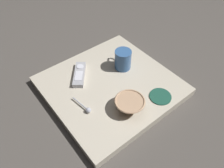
% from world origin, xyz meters
% --- Properties ---
extents(ground_plane, '(6.00, 6.00, 0.00)m').
position_xyz_m(ground_plane, '(0.00, 0.00, 0.00)').
color(ground_plane, '#47423D').
extents(table, '(0.58, 0.60, 0.04)m').
position_xyz_m(table, '(0.00, 0.00, 0.02)').
color(table, '#B7AD99').
rests_on(table, ground).
extents(cereal_bowl, '(0.13, 0.13, 0.06)m').
position_xyz_m(cereal_bowl, '(0.18, -0.03, 0.08)').
color(cereal_bowl, tan).
rests_on(cereal_bowl, table).
extents(coffee_mug, '(0.12, 0.09, 0.10)m').
position_xyz_m(coffee_mug, '(-0.05, 0.12, 0.09)').
color(coffee_mug, '#33598C').
rests_on(coffee_mug, table).
extents(teaspoon, '(0.12, 0.03, 0.02)m').
position_xyz_m(teaspoon, '(0.07, -0.18, 0.05)').
color(teaspoon, '#A3A5B2').
rests_on(teaspoon, table).
extents(tv_remote_near, '(0.16, 0.14, 0.03)m').
position_xyz_m(tv_remote_near, '(-0.14, -0.09, 0.05)').
color(tv_remote_near, '#9E9EA3').
rests_on(tv_remote_near, table).
extents(drink_coaster, '(0.10, 0.10, 0.01)m').
position_xyz_m(drink_coaster, '(0.21, 0.13, 0.05)').
color(drink_coaster, '#194738').
rests_on(drink_coaster, table).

